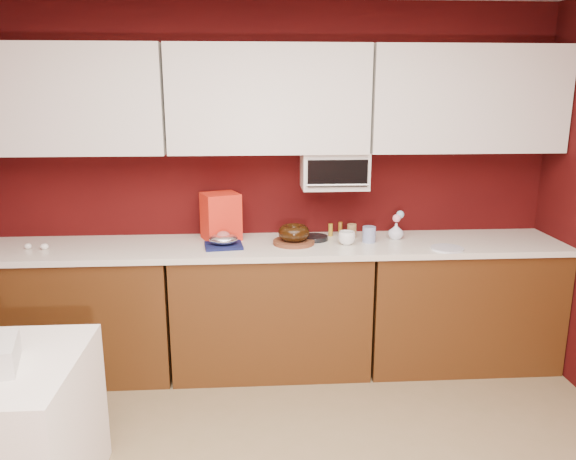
% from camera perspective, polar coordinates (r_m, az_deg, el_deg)
% --- Properties ---
extents(wall_back, '(4.00, 0.02, 2.50)m').
position_cam_1_polar(wall_back, '(4.02, -2.00, 4.56)').
color(wall_back, '#3A0808').
rests_on(wall_back, floor).
extents(base_cabinet_left, '(1.31, 0.58, 0.86)m').
position_cam_1_polar(base_cabinet_left, '(4.12, -20.80, -7.96)').
color(base_cabinet_left, '#4E2A0F').
rests_on(base_cabinet_left, floor).
extents(base_cabinet_center, '(1.31, 0.58, 0.86)m').
position_cam_1_polar(base_cabinet_center, '(3.94, -1.76, -8.02)').
color(base_cabinet_center, '#4E2A0F').
rests_on(base_cabinet_center, floor).
extents(base_cabinet_right, '(1.31, 0.58, 0.86)m').
position_cam_1_polar(base_cabinet_right, '(4.20, 16.89, -7.24)').
color(base_cabinet_right, '#4E2A0F').
rests_on(base_cabinet_right, floor).
extents(countertop, '(4.00, 0.62, 0.04)m').
position_cam_1_polar(countertop, '(3.80, -1.81, -1.71)').
color(countertop, white).
rests_on(countertop, base_cabinet_center).
extents(upper_cabinet_left, '(1.31, 0.33, 0.70)m').
position_cam_1_polar(upper_cabinet_left, '(3.99, -21.97, 12.18)').
color(upper_cabinet_left, white).
rests_on(upper_cabinet_left, wall_back).
extents(upper_cabinet_center, '(1.31, 0.33, 0.70)m').
position_cam_1_polar(upper_cabinet_center, '(3.80, -2.00, 13.11)').
color(upper_cabinet_center, white).
rests_on(upper_cabinet_center, wall_back).
extents(upper_cabinet_right, '(1.31, 0.33, 0.70)m').
position_cam_1_polar(upper_cabinet_right, '(4.07, 17.60, 12.54)').
color(upper_cabinet_right, white).
rests_on(upper_cabinet_right, wall_back).
extents(toaster_oven, '(0.45, 0.30, 0.25)m').
position_cam_1_polar(toaster_oven, '(3.90, 4.71, 6.09)').
color(toaster_oven, white).
rests_on(toaster_oven, upper_cabinet_center).
extents(toaster_oven_door, '(0.40, 0.02, 0.18)m').
position_cam_1_polar(toaster_oven_door, '(3.74, 5.06, 5.75)').
color(toaster_oven_door, black).
rests_on(toaster_oven_door, toaster_oven).
extents(toaster_oven_handle, '(0.42, 0.02, 0.02)m').
position_cam_1_polar(toaster_oven_handle, '(3.74, 5.07, 4.58)').
color(toaster_oven_handle, silver).
rests_on(toaster_oven_handle, toaster_oven).
extents(cake_base, '(0.31, 0.31, 0.03)m').
position_cam_1_polar(cake_base, '(3.79, 0.59, -1.24)').
color(cake_base, brown).
rests_on(cake_base, countertop).
extents(bundt_cake, '(0.26, 0.26, 0.09)m').
position_cam_1_polar(bundt_cake, '(3.77, 0.59, -0.25)').
color(bundt_cake, black).
rests_on(bundt_cake, cake_base).
extents(navy_towel, '(0.27, 0.24, 0.02)m').
position_cam_1_polar(navy_towel, '(3.74, -6.56, -1.59)').
color(navy_towel, '#121746').
rests_on(navy_towel, countertop).
extents(foil_ham_nest, '(0.22, 0.20, 0.07)m').
position_cam_1_polar(foil_ham_nest, '(3.73, -6.58, -0.91)').
color(foil_ham_nest, white).
rests_on(foil_ham_nest, navy_towel).
extents(roasted_ham, '(0.09, 0.08, 0.06)m').
position_cam_1_polar(roasted_ham, '(3.72, -6.59, -0.54)').
color(roasted_ham, '#C15D58').
rests_on(roasted_ham, foil_ham_nest).
extents(pandoro_box, '(0.30, 0.29, 0.32)m').
position_cam_1_polar(pandoro_box, '(3.91, -6.85, 1.39)').
color(pandoro_box, red).
rests_on(pandoro_box, countertop).
extents(dark_pan, '(0.23, 0.23, 0.03)m').
position_cam_1_polar(dark_pan, '(3.89, 2.76, -0.81)').
color(dark_pan, black).
rests_on(dark_pan, countertop).
extents(coffee_mug, '(0.14, 0.14, 0.11)m').
position_cam_1_polar(coffee_mug, '(3.78, 5.99, -0.67)').
color(coffee_mug, white).
rests_on(coffee_mug, countertop).
extents(blue_jar, '(0.11, 0.11, 0.11)m').
position_cam_1_polar(blue_jar, '(3.87, 8.23, -0.44)').
color(blue_jar, navy).
rests_on(blue_jar, countertop).
extents(flower_vase, '(0.10, 0.10, 0.13)m').
position_cam_1_polar(flower_vase, '(3.98, 10.91, -0.00)').
color(flower_vase, silver).
rests_on(flower_vase, countertop).
extents(flower_pink, '(0.06, 0.06, 0.06)m').
position_cam_1_polar(flower_pink, '(3.96, 10.97, 1.18)').
color(flower_pink, pink).
rests_on(flower_pink, flower_vase).
extents(flower_blue, '(0.05, 0.05, 0.05)m').
position_cam_1_polar(flower_blue, '(3.98, 11.33, 1.56)').
color(flower_blue, '#8FC9E6').
rests_on(flower_blue, flower_vase).
extents(china_plate, '(0.28, 0.28, 0.01)m').
position_cam_1_polar(china_plate, '(3.81, 15.87, -1.81)').
color(china_plate, white).
rests_on(china_plate, countertop).
extents(amber_bottle, '(0.04, 0.04, 0.09)m').
position_cam_1_polar(amber_bottle, '(4.00, 4.34, 0.00)').
color(amber_bottle, olive).
rests_on(amber_bottle, countertop).
extents(paper_cup, '(0.08, 0.08, 0.10)m').
position_cam_1_polar(paper_cup, '(3.97, 6.49, -0.08)').
color(paper_cup, olive).
rests_on(paper_cup, countertop).
extents(egg_left, '(0.05, 0.04, 0.04)m').
position_cam_1_polar(egg_left, '(4.04, -24.91, -1.50)').
color(egg_left, silver).
rests_on(egg_left, countertop).
extents(egg_right, '(0.06, 0.05, 0.04)m').
position_cam_1_polar(egg_right, '(3.98, -23.51, -1.55)').
color(egg_right, white).
rests_on(egg_right, countertop).
extents(amber_bottle_tall, '(0.04, 0.04, 0.10)m').
position_cam_1_polar(amber_bottle_tall, '(4.00, 5.33, 0.09)').
color(amber_bottle_tall, brown).
rests_on(amber_bottle_tall, countertop).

